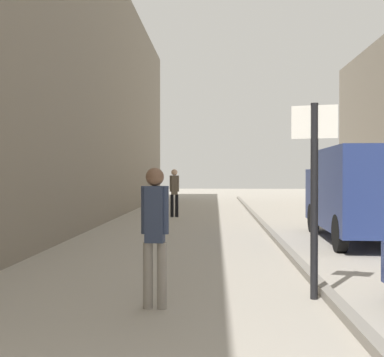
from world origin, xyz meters
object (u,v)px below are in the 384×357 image
(delivery_van, at_px, (363,192))
(pedestrian_mid_block, at_px, (155,227))
(pedestrian_main_foreground, at_px, (174,189))
(street_sign_post, at_px, (314,183))

(delivery_van, bearing_deg, pedestrian_mid_block, -122.78)
(pedestrian_main_foreground, height_order, pedestrian_mid_block, pedestrian_main_foreground)
(pedestrian_main_foreground, bearing_deg, pedestrian_mid_block, -96.21)
(delivery_van, relative_size, street_sign_post, 2.01)
(pedestrian_main_foreground, xyz_separation_m, delivery_van, (5.17, -6.53, 0.17))
(pedestrian_main_foreground, height_order, street_sign_post, street_sign_post)
(pedestrian_main_foreground, xyz_separation_m, street_sign_post, (2.87, -12.20, 0.50))
(delivery_van, bearing_deg, street_sign_post, -109.90)
(street_sign_post, bearing_deg, pedestrian_main_foreground, -62.65)
(pedestrian_main_foreground, bearing_deg, delivery_van, -61.46)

